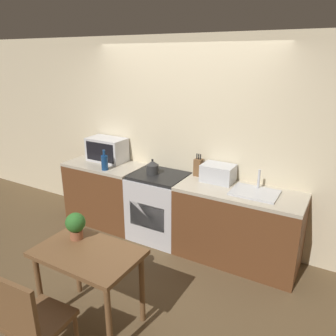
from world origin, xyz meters
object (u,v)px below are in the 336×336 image
at_px(toaster_oven, 218,173).
at_px(stove_range, 159,206).
at_px(dining_table, 88,262).
at_px(dining_chair, 32,320).
at_px(microwave, 107,150).
at_px(bottle, 105,162).
at_px(kettle, 152,167).

bearing_deg(toaster_oven, stove_range, -168.64).
distance_m(dining_table, dining_chair, 0.63).
distance_m(stove_range, microwave, 1.14).
xyz_separation_m(microwave, bottle, (0.23, -0.33, -0.06)).
relative_size(stove_range, dining_table, 0.98).
bearing_deg(dining_chair, dining_table, 87.20).
distance_m(kettle, microwave, 0.88).
bearing_deg(kettle, stove_range, 7.57).
bearing_deg(stove_range, toaster_oven, 11.36).
bearing_deg(kettle, microwave, 170.90).
distance_m(bottle, dining_chair, 2.29).
relative_size(stove_range, kettle, 4.54).
bearing_deg(dining_table, kettle, 101.91).
height_order(kettle, bottle, bottle).
distance_m(stove_range, kettle, 0.55).
bearing_deg(bottle, kettle, 16.91).
relative_size(dining_table, dining_chair, 1.00).
xyz_separation_m(microwave, toaster_oven, (1.70, 0.02, -0.06)).
height_order(stove_range, bottle, bottle).
bearing_deg(toaster_oven, bottle, -166.43).
bearing_deg(bottle, stove_range, 15.80).
distance_m(kettle, bottle, 0.66).
bearing_deg(kettle, dining_table, -78.09).
height_order(kettle, dining_chair, kettle).
xyz_separation_m(bottle, dining_table, (0.97, -1.40, -0.37)).
relative_size(microwave, dining_table, 0.60).
height_order(microwave, dining_chair, microwave).
height_order(stove_range, dining_chair, dining_chair).
distance_m(stove_range, dining_chair, 2.24).
bearing_deg(microwave, kettle, -9.10).
xyz_separation_m(stove_range, microwave, (-0.95, 0.13, 0.62)).
xyz_separation_m(dining_table, dining_chair, (0.01, -0.62, -0.12)).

